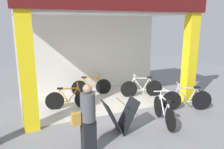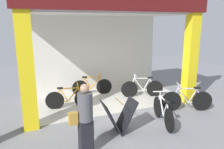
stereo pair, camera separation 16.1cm
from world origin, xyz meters
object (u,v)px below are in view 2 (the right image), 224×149
object	(u,v)px
bicycle_inside_0	(92,86)
sandwich_board_sign	(119,116)
bicycle_inside_1	(69,99)
pedestrian_0	(85,118)
bicycle_inside_2	(142,88)
bicycle_parked_0	(187,100)
bicycle_parked_1	(163,112)

from	to	relation	value
bicycle_inside_0	sandwich_board_sign	xyz separation A→B (m)	(-0.33, -3.32, 0.10)
bicycle_inside_1	sandwich_board_sign	size ratio (longest dim) A/B	1.66
sandwich_board_sign	pedestrian_0	world-z (taller)	pedestrian_0
bicycle_inside_1	bicycle_inside_2	world-z (taller)	bicycle_inside_2
bicycle_inside_0	sandwich_board_sign	world-z (taller)	sandwich_board_sign
bicycle_inside_2	pedestrian_0	world-z (taller)	pedestrian_0
bicycle_inside_0	bicycle_inside_2	bearing A→B (deg)	-30.64
bicycle_inside_0	sandwich_board_sign	size ratio (longest dim) A/B	1.70
bicycle_parked_0	bicycle_inside_0	bearing A→B (deg)	130.13
bicycle_inside_2	pedestrian_0	xyz separation A→B (m)	(-3.20, -2.87, 0.47)
bicycle_inside_1	pedestrian_0	distance (m)	2.84
bicycle_inside_2	bicycle_parked_1	world-z (taller)	bicycle_inside_2
sandwich_board_sign	pedestrian_0	bearing A→B (deg)	-151.77
bicycle_inside_2	bicycle_parked_1	xyz separation A→B (m)	(-0.68, -2.33, -0.01)
bicycle_inside_0	bicycle_inside_1	size ratio (longest dim) A/B	1.03
bicycle_parked_1	sandwich_board_sign	distance (m)	1.42
sandwich_board_sign	pedestrian_0	size ratio (longest dim) A/B	0.58
bicycle_parked_1	bicycle_parked_0	bearing A→B (deg)	20.66
bicycle_inside_2	bicycle_inside_0	bearing A→B (deg)	149.36
bicycle_inside_1	bicycle_parked_1	size ratio (longest dim) A/B	0.98
bicycle_inside_1	bicycle_parked_0	xyz separation A→B (m)	(3.61, -1.74, 0.02)
bicycle_inside_0	bicycle_parked_1	distance (m)	3.54
bicycle_inside_0	bicycle_parked_0	size ratio (longest dim) A/B	1.01
bicycle_inside_0	bicycle_inside_1	world-z (taller)	bicycle_inside_0
bicycle_inside_0	bicycle_inside_2	size ratio (longest dim) A/B	0.99
sandwich_board_sign	pedestrian_0	xyz separation A→B (m)	(-1.10, -0.59, 0.39)
bicycle_inside_1	bicycle_parked_0	world-z (taller)	bicycle_parked_0
bicycle_inside_0	pedestrian_0	xyz separation A→B (m)	(-1.44, -3.91, 0.48)
bicycle_parked_1	sandwich_board_sign	xyz separation A→B (m)	(-1.41, 0.05, 0.09)
bicycle_inside_1	bicycle_inside_2	xyz separation A→B (m)	(2.96, 0.08, 0.02)
bicycle_inside_0	bicycle_inside_2	world-z (taller)	bicycle_inside_2
sandwich_board_sign	bicycle_inside_0	bearing A→B (deg)	84.27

